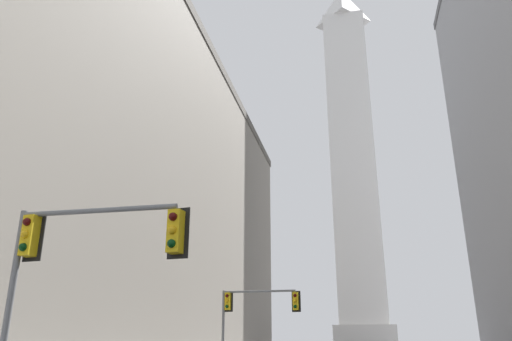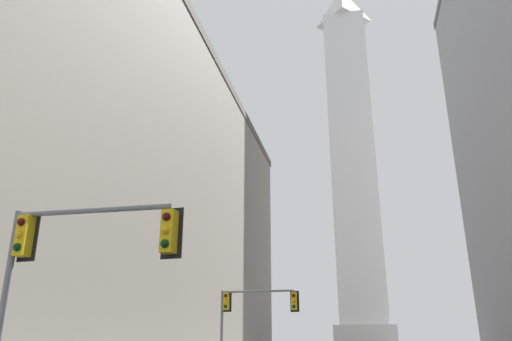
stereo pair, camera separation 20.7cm
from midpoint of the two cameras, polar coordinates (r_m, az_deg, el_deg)
building_left at (r=44.25m, az=-16.79°, el=-3.38°), size 18.40×57.93×27.46m
obelisk at (r=87.55m, az=10.90°, el=1.38°), size 9.18×9.18×68.46m
traffic_light_near_left at (r=14.02m, az=-20.71°, el=-9.19°), size 4.93×0.52×5.49m
traffic_light_mid_left at (r=33.65m, az=-0.96°, el=-15.72°), size 5.29×0.52×5.58m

